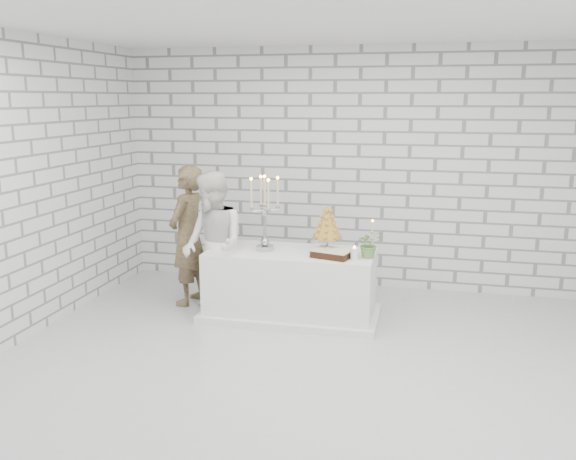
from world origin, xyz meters
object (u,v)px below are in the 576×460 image
(candelabra, at_px, (265,213))
(croquembouche, at_px, (327,229))
(cake_table, at_px, (291,284))
(groom, at_px, (188,236))
(bride, at_px, (213,245))

(candelabra, distance_m, croquembouche, 0.69)
(cake_table, height_order, groom, groom)
(groom, height_order, croquembouche, groom)
(groom, relative_size, croquembouche, 3.20)
(cake_table, bearing_deg, groom, 170.85)
(candelabra, bearing_deg, croquembouche, 5.52)
(groom, height_order, candelabra, groom)
(cake_table, xyz_separation_m, groom, (-1.27, 0.20, 0.44))
(groom, distance_m, bride, 0.55)
(croquembouche, bearing_deg, cake_table, -173.81)
(cake_table, distance_m, candelabra, 0.84)
(groom, bearing_deg, cake_table, 89.71)
(bride, relative_size, candelabra, 1.95)
(bride, distance_m, candelabra, 0.67)
(bride, height_order, croquembouche, bride)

